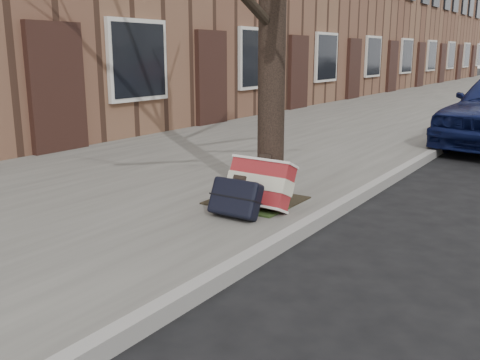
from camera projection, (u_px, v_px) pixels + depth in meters
The scene contains 6 objects.
ground at pixel (415, 303), 3.58m from camera, with size 120.00×120.00×0.00m, color black.
near_sidewalk at pixel (433, 102), 17.70m from camera, with size 5.00×70.00×0.12m, color slate.
house_near at pixel (293, 4), 20.89m from camera, with size 6.80×40.00×7.00m, color brown.
dirt_patch at pixel (256, 200), 5.60m from camera, with size 0.85×0.85×0.01m, color black.
suitcase_red at pixel (260, 184), 5.28m from camera, with size 0.66×0.18×0.47m, color maroon.
suitcase_navy at pixel (235, 198), 5.00m from camera, with size 0.50×0.16×0.35m, color black.
Camera 1 is at (0.85, -3.38, 1.63)m, focal length 40.00 mm.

